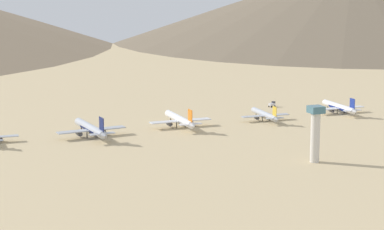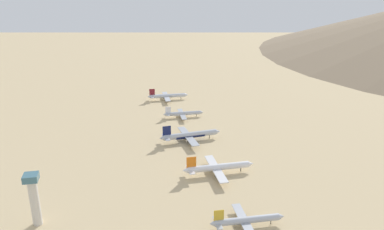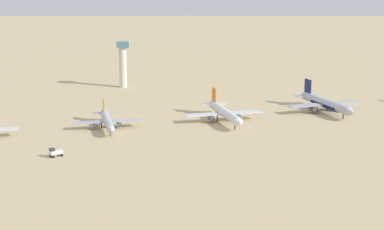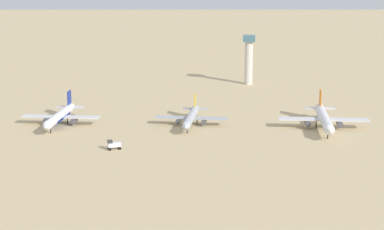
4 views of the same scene
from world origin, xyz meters
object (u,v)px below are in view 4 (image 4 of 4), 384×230
Objects in this scene: parked_jet_4 at (191,117)px; parked_jet_5 at (324,118)px; parked_jet_3 at (60,116)px; control_tower at (249,57)px; service_truck at (114,144)px.

parked_jet_4 is 58.89m from parked_jet_5.
control_tower reaches higher than parked_jet_3.
parked_jet_5 is 113.50m from control_tower.
control_tower is at bearing 143.55° from parked_jet_3.
parked_jet_4 is at bearing -90.30° from parked_jet_5.
parked_jet_5 is at bearing 92.28° from parked_jet_3.
service_truck is 157.95m from control_tower.
parked_jet_3 is 1.50× the size of control_tower.
parked_jet_3 is 49.32m from service_truck.
parked_jet_3 is 59.18m from parked_jet_4.
parked_jet_3 is at bearing -36.45° from control_tower.
parked_jet_4 reaches higher than service_truck.
parked_jet_5 reaches higher than parked_jet_4.
parked_jet_3 is at bearing -85.15° from parked_jet_4.
parked_jet_4 is 49.77m from service_truck.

